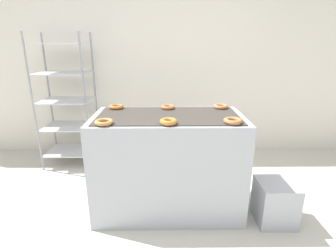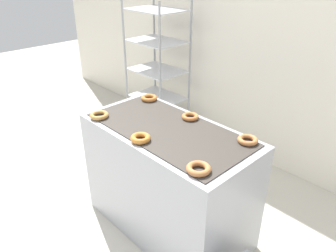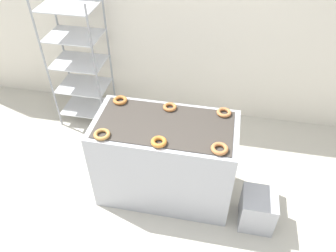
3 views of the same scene
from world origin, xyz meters
TOP-DOWN VIEW (x-y plane):
  - ground_plane at (0.00, 0.00)m, footprint 14.00×14.00m
  - wall_back at (0.00, 2.12)m, footprint 8.00×0.05m
  - fryer_machine at (0.00, 0.60)m, footprint 1.38×0.70m
  - baking_rack_cart at (-1.31, 1.67)m, footprint 0.66×0.50m
  - glaze_bin at (0.98, 0.38)m, footprint 0.33×0.33m
  - donut_near_left at (-0.52, 0.34)m, footprint 0.15×0.15m
  - donut_near_center at (-0.00, 0.34)m, footprint 0.14×0.14m
  - donut_near_right at (0.52, 0.36)m, footprint 0.15×0.15m
  - donut_far_left at (-0.51, 0.86)m, footprint 0.14×0.14m
  - donut_far_center at (-0.00, 0.85)m, footprint 0.14×0.14m
  - donut_far_right at (0.53, 0.86)m, footprint 0.14×0.14m

SIDE VIEW (x-z plane):
  - ground_plane at x=0.00m, z-range 0.00..0.00m
  - glaze_bin at x=0.98m, z-range 0.00..0.39m
  - fryer_machine at x=0.00m, z-range 0.00..0.96m
  - baking_rack_cart at x=-1.31m, z-range 0.01..1.73m
  - donut_far_center at x=0.00m, z-range 0.96..1.00m
  - donut_near_left at x=-0.52m, z-range 0.96..1.00m
  - donut_far_right at x=0.53m, z-range 0.96..1.00m
  - donut_far_left at x=-0.51m, z-range 0.96..1.00m
  - donut_near_right at x=0.52m, z-range 0.96..1.00m
  - donut_near_center at x=0.00m, z-range 0.96..1.00m
  - wall_back at x=0.00m, z-range 0.00..2.80m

